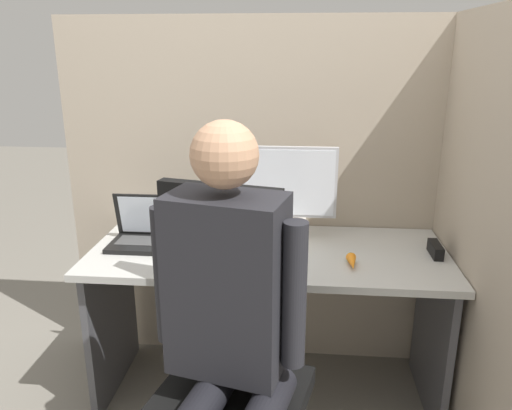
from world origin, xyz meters
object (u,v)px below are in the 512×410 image
(stapler, at_px, (435,249))
(person, at_px, (229,322))
(paper_box, at_px, (271,232))
(laptop, at_px, (152,235))
(monitor, at_px, (271,185))
(office_chair, at_px, (226,353))
(carrot_toy, at_px, (352,262))

(stapler, distance_m, person, 1.04)
(paper_box, distance_m, person, 0.84)
(laptop, relative_size, stapler, 2.65)
(stapler, bearing_deg, person, -136.67)
(paper_box, xyz_separation_m, monitor, (0.00, 0.00, 0.22))
(person, bearing_deg, office_chair, 103.46)
(monitor, height_order, stapler, monitor)
(laptop, height_order, carrot_toy, laptop)
(stapler, relative_size, office_chair, 0.12)
(stapler, bearing_deg, carrot_toy, -156.74)
(stapler, bearing_deg, office_chair, -145.68)
(stapler, bearing_deg, laptop, 179.70)
(monitor, bearing_deg, carrot_toy, -39.79)
(paper_box, height_order, stapler, paper_box)
(monitor, bearing_deg, person, -94.57)
(stapler, relative_size, carrot_toy, 0.99)
(stapler, height_order, office_chair, office_chair)
(laptop, distance_m, office_chair, 0.71)
(monitor, bearing_deg, paper_box, -90.00)
(paper_box, relative_size, monitor, 0.55)
(laptop, xyz_separation_m, stapler, (1.20, -0.01, -0.02))
(laptop, xyz_separation_m, office_chair, (0.40, -0.55, -0.20))
(monitor, height_order, laptop, monitor)
(monitor, bearing_deg, office_chair, -99.12)
(monitor, relative_size, carrot_toy, 4.31)
(office_chair, distance_m, person, 0.28)
(laptop, xyz_separation_m, person, (0.44, -0.72, 0.02))
(carrot_toy, bearing_deg, laptop, 169.40)
(laptop, bearing_deg, paper_box, 13.02)
(paper_box, relative_size, office_chair, 0.29)
(office_chair, bearing_deg, stapler, 34.32)
(laptop, distance_m, carrot_toy, 0.86)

